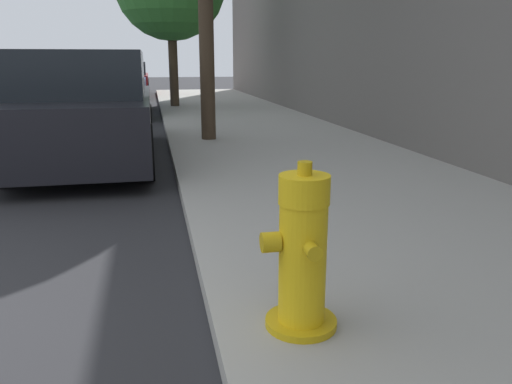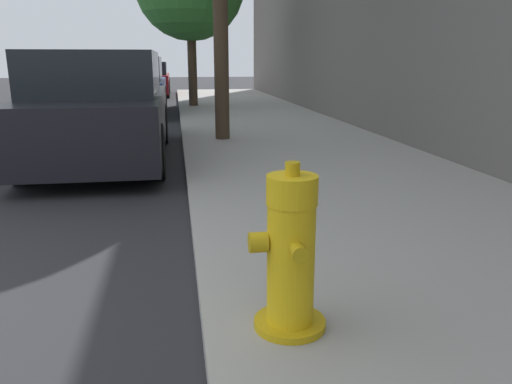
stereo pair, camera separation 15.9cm
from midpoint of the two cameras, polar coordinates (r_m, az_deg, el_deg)
The scene contains 5 objects.
sidewalk_slab at distance 3.22m, azimuth 27.62°, elevation -11.08°, with size 3.37×40.00×0.12m.
fire_hydrant at distance 2.37m, azimuth 5.88°, elevation -7.30°, with size 0.37×0.37×0.82m.
parked_car_near at distance 7.27m, azimuth -16.58°, elevation 9.06°, with size 1.71×4.32×1.49m.
parked_car_mid at distance 13.72m, azimuth -13.78°, elevation 11.64°, with size 1.77×4.51×1.45m.
parked_car_far at distance 20.36m, azimuth -12.21°, elevation 12.48°, with size 1.77×4.54×1.30m.
Camera 2 is at (1.89, -2.30, 1.38)m, focal length 35.00 mm.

